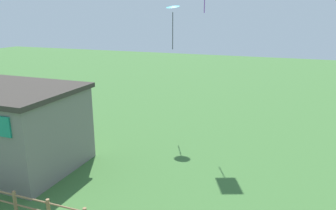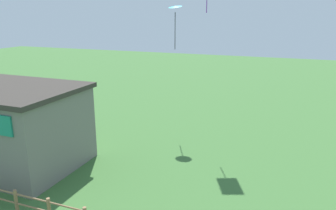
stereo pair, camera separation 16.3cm
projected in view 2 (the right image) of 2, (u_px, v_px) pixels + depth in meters
seaside_building at (5, 125)px, 17.28m from camera, size 8.17×5.34×4.25m
kite_cyan_delta at (175, 9)px, 21.50m from camera, size 1.15×1.14×2.92m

